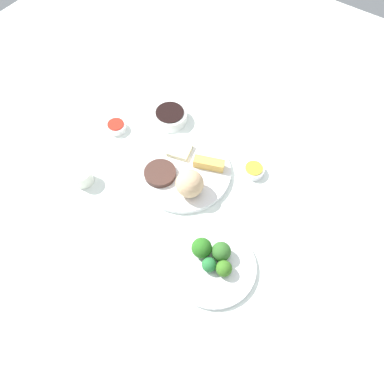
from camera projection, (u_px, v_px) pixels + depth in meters
The scene contains 18 objects.
tabletop at pixel (182, 176), 1.17m from camera, with size 2.20×2.20×0.02m, color white.
main_plate at pixel (185, 172), 1.16m from camera, with size 0.29×0.29×0.02m, color white.
rice_scoop at pixel (190, 184), 1.08m from camera, with size 0.08×0.08×0.08m, color tan.
spring_roll at pixel (209, 164), 1.15m from camera, with size 0.09×0.03×0.03m, color gold.
crab_rangoon_wonton at pixel (180, 150), 1.19m from camera, with size 0.06×0.07×0.01m, color beige.
stir_fry_heap at pixel (160, 173), 1.14m from camera, with size 0.10×0.10×0.02m, color #432922.
broccoli_plate at pixel (213, 266), 1.01m from camera, with size 0.22×0.22×0.01m, color white.
broccoli_floret_0 at pixel (209, 265), 0.98m from camera, with size 0.04×0.04×0.04m, color #246F33.
broccoli_floret_1 at pixel (202, 248), 1.00m from camera, with size 0.05×0.05×0.05m, color #27681C.
broccoli_floret_2 at pixel (224, 268), 0.97m from camera, with size 0.04×0.04×0.04m, color #38701F.
broccoli_floret_3 at pixel (221, 251), 0.99m from camera, with size 0.05×0.05×0.05m, color #306526.
soy_sauce_bowl at pixel (170, 116), 1.27m from camera, with size 0.11×0.11×0.03m, color white.
soy_sauce_bowl_liquid at pixel (170, 112), 1.25m from camera, with size 0.09×0.09×0.00m, color black.
sauce_ramekin_hot_mustard at pixel (253, 171), 1.16m from camera, with size 0.06×0.06×0.02m, color white.
sauce_ramekin_hot_mustard_liquid at pixel (254, 168), 1.15m from camera, with size 0.05×0.05×0.00m, color gold.
sauce_ramekin_sweet_and_sour at pixel (116, 127), 1.25m from camera, with size 0.06×0.06×0.02m, color white.
sauce_ramekin_sweet_and_sour_liquid at pixel (116, 124), 1.24m from camera, with size 0.05×0.05×0.00m, color red.
teacup at pixel (82, 177), 1.13m from camera, with size 0.06×0.06×0.05m, color white.
Camera 1 is at (-0.52, -0.41, 0.99)m, focal length 35.97 mm.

